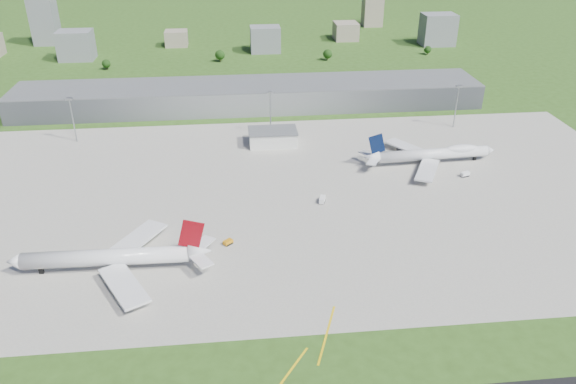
{
  "coord_description": "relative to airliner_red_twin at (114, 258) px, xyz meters",
  "views": [
    {
      "loc": [
        -11.19,
        -189.33,
        123.46
      ],
      "look_at": [
        10.89,
        25.43,
        9.0
      ],
      "focal_mm": 35.0,
      "sensor_mm": 36.0,
      "label": 1
    }
  ],
  "objects": [
    {
      "name": "tree_w",
      "position": [
        -52.44,
        277.73,
        -0.56
      ],
      "size": [
        6.75,
        6.75,
        8.25
      ],
      "color": "#382314",
      "rests_on": "ground"
    },
    {
      "name": "ground",
      "position": [
        57.56,
        162.73,
        -5.42
      ],
      "size": [
        1400.0,
        1400.0,
        0.0
      ],
      "primitive_type": "plane",
      "color": "#2E4F18",
      "rests_on": "ground"
    },
    {
      "name": "tree_far_e",
      "position": [
        217.56,
        297.73,
        -0.89
      ],
      "size": [
        6.3,
        6.3,
        7.7
      ],
      "color": "#382314",
      "rests_on": "ground"
    },
    {
      "name": "mast_east",
      "position": [
        177.56,
        127.73,
        12.28
      ],
      "size": [
        3.5,
        2.0,
        25.9
      ],
      "color": "gray",
      "rests_on": "ground"
    },
    {
      "name": "bldg_c",
      "position": [
        77.56,
        322.73,
        5.58
      ],
      "size": [
        26.0,
        20.0,
        22.0
      ],
      "primitive_type": "cube",
      "color": "slate",
      "rests_on": "ground"
    },
    {
      "name": "terminal",
      "position": [
        57.56,
        177.73,
        2.08
      ],
      "size": [
        300.0,
        42.0,
        15.0
      ],
      "primitive_type": "cube",
      "color": "slate",
      "rests_on": "ground"
    },
    {
      "name": "airliner_red_twin",
      "position": [
        0.0,
        0.0,
        0.0
      ],
      "size": [
        74.08,
        57.85,
        20.36
      ],
      "rotation": [
        0.0,
        0.0,
        3.12
      ],
      "color": "silver",
      "rests_on": "ground"
    },
    {
      "name": "ops_building",
      "position": [
        67.56,
        112.73,
        -1.42
      ],
      "size": [
        26.0,
        16.0,
        8.0
      ],
      "primitive_type": "cube",
      "color": "silver",
      "rests_on": "ground"
    },
    {
      "name": "airliner_blue_quad",
      "position": [
        147.99,
        79.28,
        -0.29
      ],
      "size": [
        70.81,
        55.47,
        18.49
      ],
      "rotation": [
        0.0,
        0.0,
        0.06
      ],
      "color": "silver",
      "rests_on": "ground"
    },
    {
      "name": "tug_yellow",
      "position": [
        41.8,
        12.97,
        -4.46
      ],
      "size": [
        4.3,
        4.07,
        1.86
      ],
      "rotation": [
        0.0,
        0.0,
        0.69
      ],
      "color": "orange",
      "rests_on": "ground"
    },
    {
      "name": "van_white_far",
      "position": [
        159.19,
        62.37,
        -4.23
      ],
      "size": [
        4.96,
        3.47,
        2.36
      ],
      "rotation": [
        0.0,
        0.0,
        0.33
      ],
      "color": "white",
      "rests_on": "ground"
    },
    {
      "name": "bldg_e",
      "position": [
        237.56,
        332.73,
        8.58
      ],
      "size": [
        30.0,
        22.0,
        28.0
      ],
      "primitive_type": "cube",
      "color": "slate",
      "rests_on": "ground"
    },
    {
      "name": "apron",
      "position": [
        67.56,
        52.73,
        -5.38
      ],
      "size": [
        360.0,
        190.0,
        0.08
      ],
      "primitive_type": "cube",
      "color": "gray",
      "rests_on": "ground"
    },
    {
      "name": "bldg_w",
      "position": [
        -82.44,
        312.73,
        6.58
      ],
      "size": [
        28.0,
        22.0,
        24.0
      ],
      "primitive_type": "cube",
      "color": "slate",
      "rests_on": "ground"
    },
    {
      "name": "tree_e",
      "position": [
        127.56,
        287.73,
        0.09
      ],
      "size": [
        7.65,
        7.65,
        9.35
      ],
      "color": "#382314",
      "rests_on": "ground"
    },
    {
      "name": "mast_center",
      "position": [
        67.56,
        127.73,
        12.28
      ],
      "size": [
        3.5,
        2.0,
        25.9
      ],
      "color": "gray",
      "rests_on": "ground"
    },
    {
      "name": "van_white_near",
      "position": [
        84.63,
        43.39,
        -4.1
      ],
      "size": [
        3.75,
        5.6,
        2.62
      ],
      "rotation": [
        0.0,
        0.0,
        1.26
      ],
      "color": "white",
      "rests_on": "ground"
    },
    {
      "name": "tree_c",
      "position": [
        37.56,
        292.73,
        0.41
      ],
      "size": [
        8.1,
        8.1,
        9.9
      ],
      "color": "#382314",
      "rests_on": "ground"
    },
    {
      "name": "bldg_ce",
      "position": [
        157.56,
        362.73,
        2.58
      ],
      "size": [
        22.0,
        24.0,
        16.0
      ],
      "primitive_type": "cube",
      "color": "gray",
      "rests_on": "ground"
    },
    {
      "name": "bldg_tall_e",
      "position": [
        197.56,
        422.73,
        12.58
      ],
      "size": [
        20.0,
        18.0,
        36.0
      ],
      "primitive_type": "cube",
      "color": "gray",
      "rests_on": "ground"
    },
    {
      "name": "bldg_cw",
      "position": [
        -2.44,
        352.73,
        1.58
      ],
      "size": [
        20.0,
        18.0,
        14.0
      ],
      "primitive_type": "cube",
      "color": "gray",
      "rests_on": "ground"
    },
    {
      "name": "bldg_tall_w",
      "position": [
        -122.44,
        372.73,
        16.58
      ],
      "size": [
        22.0,
        20.0,
        44.0
      ],
      "primitive_type": "cube",
      "color": "slate",
      "rests_on": "ground"
    },
    {
      "name": "mast_west",
      "position": [
        -42.44,
        127.73,
        12.28
      ],
      "size": [
        3.5,
        2.0,
        25.9
      ],
      "color": "gray",
      "rests_on": "ground"
    }
  ]
}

